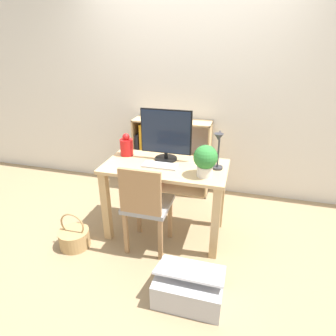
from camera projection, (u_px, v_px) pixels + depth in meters
The scene contains 12 objects.
ground_plane at pixel (165, 231), 2.91m from camera, with size 10.00×10.00×0.00m, color #997F5B.
wall_back at pixel (190, 87), 3.31m from camera, with size 8.00×0.05×2.60m.
desk at pixel (165, 181), 2.67m from camera, with size 1.15×0.60×0.75m.
monitor at pixel (166, 134), 2.62m from camera, with size 0.49×0.22×0.49m.
keyboard at pixel (160, 165), 2.57m from camera, with size 0.32×0.14×0.02m.
vase at pixel (127, 146), 2.79m from camera, with size 0.13×0.13×0.23m.
desk_lamp at pixel (218, 148), 2.39m from camera, with size 0.10×0.19×0.36m.
potted_plant at pixel (205, 159), 2.33m from camera, with size 0.20×0.20×0.27m.
chair at pixel (146, 204), 2.47m from camera, with size 0.40×0.40×0.87m.
bookshelf at pixel (159, 154), 3.57m from camera, with size 0.95×0.28×0.93m.
basket at pixel (74, 237), 2.67m from camera, with size 0.28×0.28×0.36m.
storage_box at pixel (189, 286), 2.11m from camera, with size 0.51×0.41×0.29m.
Camera 1 is at (0.66, -2.29, 1.80)m, focal length 30.00 mm.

